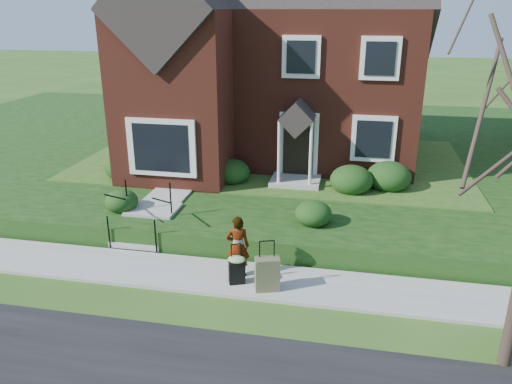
% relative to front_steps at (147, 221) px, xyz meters
% --- Properties ---
extents(ground, '(120.00, 120.00, 0.00)m').
position_rel_front_steps_xyz_m(ground, '(2.50, -1.84, -0.47)').
color(ground, '#2D5119').
rests_on(ground, ground).
extents(sidewalk, '(60.00, 1.60, 0.08)m').
position_rel_front_steps_xyz_m(sidewalk, '(2.50, -1.84, -0.43)').
color(sidewalk, '#9E9B93').
rests_on(sidewalk, ground).
extents(terrace, '(44.00, 20.00, 0.60)m').
position_rel_front_steps_xyz_m(terrace, '(6.50, 9.06, -0.17)').
color(terrace, '#11330E').
rests_on(terrace, ground).
extents(walkway, '(1.20, 6.00, 0.06)m').
position_rel_front_steps_xyz_m(walkway, '(0.00, 3.16, 0.16)').
color(walkway, '#9E9B93').
rests_on(walkway, terrace).
extents(main_house, '(10.40, 10.20, 9.40)m').
position_rel_front_steps_xyz_m(main_house, '(2.29, 7.76, 4.79)').
color(main_house, maroon).
rests_on(main_house, terrace).
extents(front_steps, '(1.40, 2.02, 1.50)m').
position_rel_front_steps_xyz_m(front_steps, '(0.00, 0.00, 0.00)').
color(front_steps, '#9E9B93').
rests_on(front_steps, ground).
extents(foundation_shrubs, '(10.09, 4.53, 1.07)m').
position_rel_front_steps_xyz_m(foundation_shrubs, '(2.55, 2.90, 0.59)').
color(foundation_shrubs, black).
rests_on(foundation_shrubs, terrace).
extents(woman, '(0.62, 0.48, 1.51)m').
position_rel_front_steps_xyz_m(woman, '(3.00, -1.74, 0.36)').
color(woman, '#999999').
rests_on(woman, sidewalk).
extents(suitcase_black, '(0.50, 0.45, 0.98)m').
position_rel_front_steps_xyz_m(suitcase_black, '(3.06, -2.10, -0.02)').
color(suitcase_black, black).
rests_on(suitcase_black, sidewalk).
extents(suitcase_olive, '(0.61, 0.45, 1.17)m').
position_rel_front_steps_xyz_m(suitcase_olive, '(3.79, -2.23, -0.00)').
color(suitcase_olive, brown).
rests_on(suitcase_olive, sidewalk).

